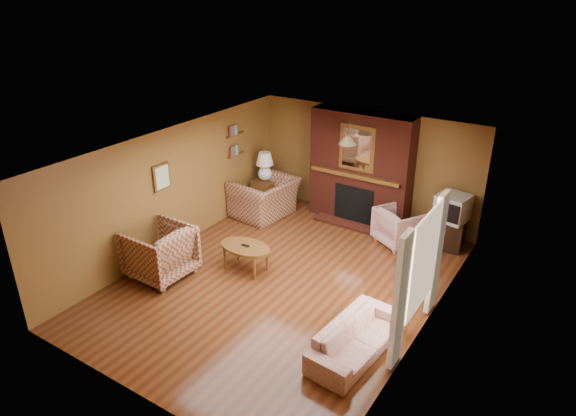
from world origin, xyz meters
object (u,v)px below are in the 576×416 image
Objects in this scene: coffee_table at (246,249)px; side_table at (265,193)px; crt_tv at (453,208)px; plaid_armchair at (160,252)px; floral_armchair at (400,226)px; tv_stand at (449,233)px; fireplace at (360,169)px; plaid_loveseat at (264,198)px; table_lamp at (265,165)px; floral_sofa at (357,338)px.

side_table is (-1.31, 2.49, -0.11)m from coffee_table.
crt_tv is at bearing 45.00° from coffee_table.
plaid_armchair is 4.64m from floral_armchair.
tv_stand is (2.84, 2.84, -0.14)m from coffee_table.
crt_tv reaches higher than plaid_armchair.
side_table is 1.02× the size of crt_tv.
fireplace is 3.73× the size of crt_tv.
floral_armchair is 1.37× the size of tv_stand.
crt_tv is (3.90, 0.74, 0.43)m from plaid_loveseat.
crt_tv is (2.84, 2.84, 0.42)m from coffee_table.
plaid_loveseat is at bearing 179.56° from plaid_armchair.
plaid_armchair is 5.53m from crt_tv.
plaid_loveseat reaches higher than floral_armchair.
floral_armchair reaches higher than tv_stand.
plaid_armchair is at bearing -87.51° from table_lamp.
tv_stand is at bearing 134.97° from plaid_armchair.
fireplace is at bearing 122.45° from plaid_loveseat.
plaid_armchair is 1.72× the size of tv_stand.
coffee_table is 2.88m from table_lamp.
floral_sofa is 5.33m from table_lamp.
table_lamp reaches higher than coffee_table.
floral_sofa is 1.75× the size of coffee_table.
fireplace is 4.49m from plaid_armchair.
fireplace is 2.24m from tv_stand.
table_lamp is at bearing -175.26° from crt_tv.
floral_armchair is (3.12, 3.44, -0.10)m from plaid_armchair.
floral_armchair is at bearing 139.22° from plaid_armchair.
plaid_armchair is (-0.10, -3.05, 0.05)m from plaid_loveseat.
fireplace reaches higher than tv_stand.
floral_armchair is 1.07m from crt_tv.
fireplace is 2.33m from side_table.
table_lamp is (-0.25, 0.40, 0.60)m from plaid_loveseat.
table_lamp is (-1.31, 2.49, 0.59)m from coffee_table.
plaid_loveseat is 0.76× the size of floral_sofa.
table_lamp reaches higher than plaid_armchair.
fireplace is 1.39× the size of floral_sofa.
plaid_armchair is 3.46m from side_table.
plaid_armchair reaches higher than side_table.
table_lamp is at bearing 54.54° from floral_sofa.
table_lamp is (-0.15, 3.45, 0.55)m from plaid_armchair.
side_table is (-0.15, 3.45, -0.14)m from plaid_armchair.
plaid_loveseat is 3.99m from crt_tv.
plaid_armchair is at bearing 95.37° from floral_sofa.
floral_armchair is 3.33m from table_lamp.
plaid_loveseat is 1.27× the size of plaid_armchair.
floral_armchair is 0.96m from tv_stand.
side_table is at bearing 29.90° from floral_armchair.
plaid_armchair reaches higher than floral_armchair.
floral_sofa is at bearing 56.67° from plaid_loveseat.
fireplace is 2.91× the size of floral_armchair.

